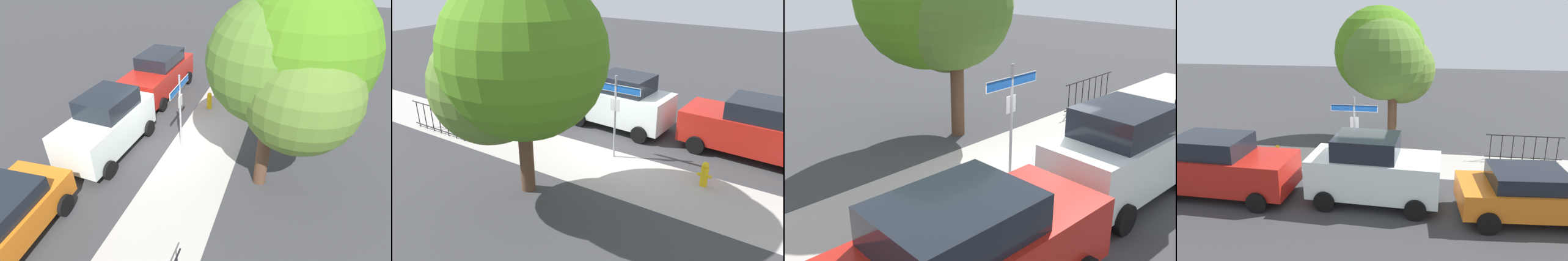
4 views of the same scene
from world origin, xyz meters
TOP-DOWN VIEW (x-y plane):
  - ground_plane at (0.00, 0.00)m, footprint 60.00×60.00m
  - sidewalk_strip at (2.00, 1.30)m, footprint 24.00×2.60m
  - street_sign at (-0.05, 0.40)m, footprint 1.75×0.07m
  - shade_tree at (0.70, 3.89)m, footprint 4.50×4.51m
  - car_red at (-3.97, -2.21)m, footprint 4.74×2.19m
  - car_white at (0.99, -2.02)m, footprint 4.11×2.14m
  - car_orange at (5.69, -2.39)m, footprint 4.43×2.31m
  - iron_fence at (6.54, 2.30)m, footprint 3.04×0.04m
  - fire_hydrant at (-3.21, 0.60)m, footprint 0.42×0.22m

SIDE VIEW (x-z plane):
  - ground_plane at x=0.00m, z-range 0.00..0.00m
  - sidewalk_strip at x=2.00m, z-range 0.00..0.00m
  - fire_hydrant at x=-3.21m, z-range -0.01..0.77m
  - iron_fence at x=6.54m, z-range 0.02..1.09m
  - car_orange at x=5.69m, z-range 0.03..1.55m
  - car_red at x=-3.97m, z-range 0.00..2.00m
  - car_white at x=0.99m, z-range -0.02..2.16m
  - street_sign at x=-0.05m, z-range 0.56..3.42m
  - shade_tree at x=0.70m, z-range 0.82..6.96m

